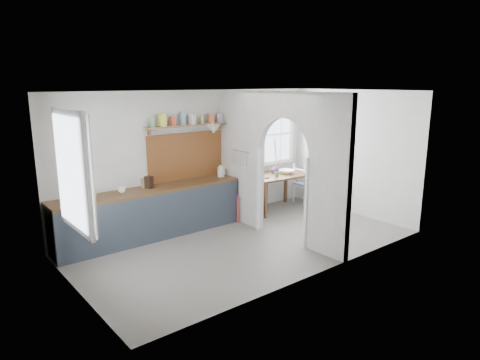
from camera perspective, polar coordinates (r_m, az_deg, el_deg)
floor at (r=7.56m, az=0.82°, el=-8.37°), size 5.80×3.20×0.01m
ceiling at (r=7.05m, az=0.89°, el=11.74°), size 5.80×3.20×0.01m
walls at (r=7.19m, az=0.86°, el=1.33°), size 5.81×3.21×2.60m
partition at (r=7.66m, az=4.62°, el=3.16°), size 0.12×3.20×2.60m
kitchen_window at (r=5.76m, az=-21.66°, el=1.05°), size 0.10×1.16×1.50m
nook_window at (r=9.47m, az=3.23°, el=5.96°), size 1.76×0.10×1.30m
counter at (r=7.88m, az=-11.78°, el=-4.25°), size 3.50×0.60×0.90m
sink at (r=7.27m, az=-20.98°, el=-2.74°), size 0.40×0.40×0.02m
backsplash at (r=8.33m, az=-7.19°, el=3.17°), size 1.65×0.03×0.90m
shelf at (r=8.17m, az=-7.00°, el=7.63°), size 1.75×0.20×0.21m
pendant_lamp at (r=8.10m, az=-3.55°, el=6.76°), size 0.26×0.26×0.16m
utensil_rail at (r=8.23m, az=0.12°, el=3.87°), size 0.02×0.50×0.02m
dining_table at (r=9.41m, az=4.86°, el=-1.62°), size 1.32×0.94×0.78m
chair_left at (r=8.73m, az=0.82°, el=-2.01°), size 0.59×0.59×0.99m
chair_right at (r=9.98m, az=8.69°, el=-0.47°), size 0.45×0.45×0.92m
kettle at (r=8.54m, az=-2.55°, el=1.19°), size 0.20×0.17×0.22m
mug_a at (r=7.26m, az=-18.98°, el=-2.11°), size 0.12×0.12×0.10m
mug_b at (r=7.57m, az=-15.48°, el=-1.25°), size 0.15×0.15×0.10m
knife_block at (r=7.77m, az=-12.05°, el=-0.29°), size 0.14×0.17×0.22m
jar at (r=7.83m, az=-12.72°, el=-0.43°), size 0.12×0.12×0.16m
towel_magenta at (r=8.53m, az=-0.32°, el=-3.92°), size 0.02×0.03×0.59m
towel_orange at (r=8.50m, az=-0.15°, el=-4.14°), size 0.02×0.03×0.49m
bowl at (r=9.46m, az=6.23°, el=1.13°), size 0.43×0.43×0.08m
table_cup at (r=9.13m, az=4.90°, el=0.78°), size 0.12×0.12×0.10m
plate at (r=9.00m, az=3.28°, el=0.37°), size 0.24×0.24×0.02m
vase at (r=9.46m, az=4.71°, el=1.50°), size 0.24×0.24×0.19m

